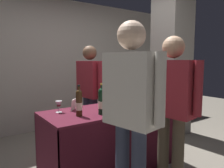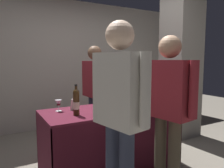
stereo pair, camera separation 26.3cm
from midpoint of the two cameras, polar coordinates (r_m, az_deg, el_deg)
ground_plane at (r=2.95m, az=2.74°, el=-21.05°), size 12.00×12.00×0.00m
back_partition at (r=4.48m, az=-11.34°, el=5.11°), size 6.31×0.12×2.53m
concrete_pillar at (r=4.09m, az=19.37°, el=7.53°), size 0.54×0.54×2.93m
tasting_table at (r=2.74m, az=2.80°, el=-11.22°), size 1.67×0.71×0.76m
featured_wine_bottle at (r=2.59m, az=5.26°, el=-3.46°), size 0.08×0.08×0.35m
display_bottle_0 at (r=2.92m, az=8.44°, el=-2.54°), size 0.07×0.07×0.34m
display_bottle_1 at (r=2.34m, az=-6.17°, el=-4.68°), size 0.07×0.07×0.33m
display_bottle_2 at (r=2.38m, az=-0.18°, el=-4.36°), size 0.08×0.08×0.34m
display_bottle_3 at (r=2.85m, az=5.43°, el=-2.93°), size 0.07×0.07×0.31m
display_bottle_4 at (r=3.07m, az=11.54°, el=-2.03°), size 0.08×0.08×0.36m
wine_glass_near_vendor at (r=2.56m, az=-11.01°, el=-4.99°), size 0.08×0.08×0.13m
wine_glass_mid at (r=3.18m, az=9.69°, el=-2.85°), size 0.07×0.07×0.12m
flower_vase at (r=2.78m, az=10.06°, el=-3.19°), size 0.10×0.10×0.39m
brochure_stand at (r=2.64m, az=-7.23°, el=-5.19°), size 0.12×0.12×0.13m
vendor_presenter at (r=3.38m, az=-2.28°, el=-0.66°), size 0.24×0.63×1.57m
taster_foreground_right at (r=2.23m, az=17.86°, el=-4.39°), size 0.27×0.60×1.59m
taster_foreground_left at (r=1.76m, az=6.32°, el=-5.33°), size 0.29×0.61×1.66m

